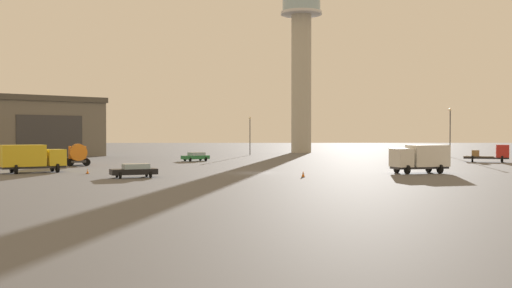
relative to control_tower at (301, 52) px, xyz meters
name	(u,v)px	position (x,y,z in m)	size (l,w,h in m)	color
ground_plane	(257,173)	(-10.59, -68.25, -22.58)	(400.00, 400.00, 0.00)	#545456
control_tower	(301,52)	(0.00, 0.00, 0.00)	(9.16, 9.16, 40.25)	#B2AD9E
hangar	(24,127)	(-55.06, -17.93, -17.00)	(33.23, 33.39, 11.12)	#6B665B
truck_fuel_tanker_orange	(78,153)	(-34.78, -52.94, -20.93)	(4.16, 5.98, 2.96)	#38383D
truck_box_yellow	(31,157)	(-35.71, -67.87, -20.86)	(7.05, 5.74, 3.10)	#38383D
truck_box_white	(421,157)	(7.33, -68.95, -20.84)	(6.60, 4.28, 3.10)	#38383D
truck_flatbed_red	(494,154)	(25.41, -44.14, -21.31)	(6.81, 4.37, 2.63)	#38383D
car_green	(196,156)	(-19.97, -40.20, -21.84)	(4.50, 3.91, 1.37)	#287A42
car_black	(134,170)	(-22.85, -75.28, -21.84)	(4.86, 3.45, 1.37)	black
light_post_west	(450,128)	(25.09, -25.15, -17.32)	(0.44, 0.44, 8.85)	#38383D
light_post_east	(250,132)	(-11.46, -14.68, -17.97)	(0.44, 0.44, 7.61)	#38383D
traffic_cone_near_left	(303,174)	(-6.08, -74.68, -22.28)	(0.36, 0.36, 0.62)	black
traffic_cone_near_right	(88,171)	(-28.97, -69.68, -22.31)	(0.36, 0.36, 0.55)	black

